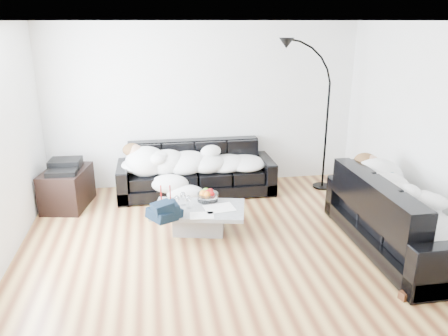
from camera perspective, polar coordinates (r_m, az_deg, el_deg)
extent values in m
plane|color=brown|center=(5.40, 0.54, -10.11)|extent=(5.00, 5.00, 0.00)
cube|color=silver|center=(7.07, -2.66, 8.10)|extent=(5.00, 0.02, 2.60)
cube|color=silver|center=(5.87, 25.43, 4.08)|extent=(0.02, 4.50, 2.60)
plane|color=white|center=(4.73, 0.64, 18.69)|extent=(5.00, 5.00, 0.00)
cube|color=black|center=(6.83, -3.65, -0.16)|extent=(2.41, 0.84, 0.79)
cube|color=black|center=(5.56, 21.92, -5.65)|extent=(0.93, 2.16, 0.88)
ellipsoid|color=#0D485B|center=(5.96, 18.51, -0.68)|extent=(0.42, 0.38, 0.20)
cube|color=#939699|center=(5.67, -3.29, -6.75)|extent=(1.27, 0.91, 0.34)
cylinder|color=white|center=(5.77, -2.15, -3.51)|extent=(0.34, 0.34, 0.17)
cylinder|color=white|center=(5.65, -5.38, -4.02)|extent=(0.08, 0.08, 0.18)
cylinder|color=white|center=(5.59, -6.16, -4.40)|extent=(0.08, 0.08, 0.16)
cylinder|color=white|center=(5.56, -4.69, -4.45)|extent=(0.09, 0.09, 0.17)
cylinder|color=maroon|center=(5.74, -8.22, -3.43)|extent=(0.05, 0.05, 0.24)
cylinder|color=maroon|center=(5.79, -7.04, -3.32)|extent=(0.05, 0.05, 0.22)
cube|color=silver|center=(5.57, -0.62, -5.23)|extent=(0.41, 0.34, 0.01)
cube|color=silver|center=(5.37, -2.91, -6.18)|extent=(0.31, 0.23, 0.01)
cube|color=black|center=(6.78, -19.81, -2.47)|extent=(0.71, 0.91, 0.56)
cube|color=black|center=(6.66, -20.14, 0.30)|extent=(0.46, 0.36, 0.13)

